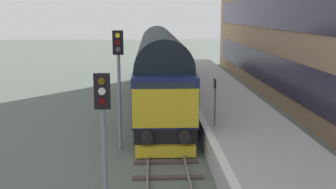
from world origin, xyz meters
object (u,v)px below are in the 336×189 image
(diesel_locomotive, at_px, (160,65))
(signal_post_near, at_px, (103,125))
(signal_post_mid, at_px, (119,75))
(platform_number_sign, at_px, (215,95))

(diesel_locomotive, xyz_separation_m, signal_post_near, (-1.90, -14.15, 0.17))
(signal_post_mid, bearing_deg, diesel_locomotive, 77.36)
(diesel_locomotive, distance_m, signal_post_near, 14.28)
(signal_post_near, relative_size, signal_post_mid, 0.82)
(signal_post_near, bearing_deg, diesel_locomotive, 82.36)
(signal_post_mid, bearing_deg, signal_post_near, -90.00)
(signal_post_near, height_order, platform_number_sign, signal_post_near)
(platform_number_sign, bearing_deg, signal_post_mid, 177.09)
(diesel_locomotive, xyz_separation_m, signal_post_mid, (-1.90, -8.46, 0.71))
(signal_post_near, relative_size, platform_number_sign, 2.06)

